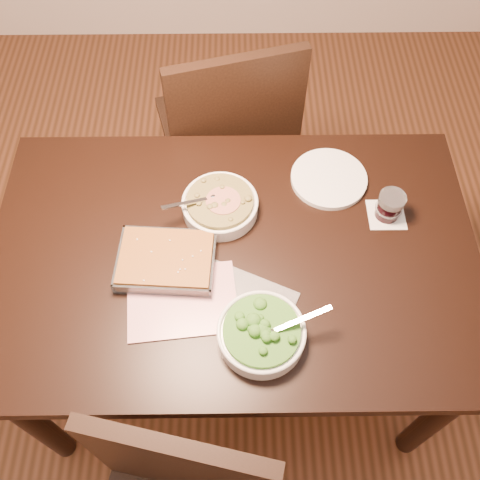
# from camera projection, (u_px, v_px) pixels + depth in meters

# --- Properties ---
(ground) EXTENTS (4.00, 4.00, 0.00)m
(ground) POSITION_uv_depth(u_px,v_px,m) (235.00, 349.00, 2.15)
(ground) COLOR #422513
(ground) RESTS_ON ground
(table) EXTENTS (1.40, 0.90, 0.75)m
(table) POSITION_uv_depth(u_px,v_px,m) (234.00, 269.00, 1.60)
(table) COLOR black
(table) RESTS_ON ground
(magazine_a) EXTENTS (0.31, 0.24, 0.01)m
(magazine_a) POSITION_uv_depth(u_px,v_px,m) (182.00, 301.00, 1.43)
(magazine_a) COLOR #BC3556
(magazine_a) RESTS_ON table
(magazine_b) EXTENTS (0.32, 0.28, 0.00)m
(magazine_b) POSITION_uv_depth(u_px,v_px,m) (241.00, 304.00, 1.43)
(magazine_b) COLOR #282830
(magazine_b) RESTS_ON table
(coaster) EXTENTS (0.11, 0.11, 0.00)m
(coaster) POSITION_uv_depth(u_px,v_px,m) (386.00, 215.00, 1.59)
(coaster) COLOR white
(coaster) RESTS_ON table
(stew_bowl) EXTENTS (0.24, 0.23, 0.09)m
(stew_bowl) POSITION_uv_depth(u_px,v_px,m) (220.00, 205.00, 1.57)
(stew_bowl) COLOR white
(stew_bowl) RESTS_ON table
(broccoli_bowl) EXTENTS (0.25, 0.23, 0.09)m
(broccoli_bowl) POSITION_uv_depth(u_px,v_px,m) (261.00, 333.00, 1.35)
(broccoli_bowl) COLOR white
(broccoli_bowl) RESTS_ON table
(baking_dish) EXTENTS (0.28, 0.21, 0.05)m
(baking_dish) POSITION_uv_depth(u_px,v_px,m) (166.00, 261.00, 1.48)
(baking_dish) COLOR silver
(baking_dish) RESTS_ON table
(wine_tumbler) EXTENTS (0.08, 0.08, 0.09)m
(wine_tumbler) POSITION_uv_depth(u_px,v_px,m) (390.00, 205.00, 1.55)
(wine_tumbler) COLOR black
(wine_tumbler) RESTS_ON coaster
(dinner_plate) EXTENTS (0.24, 0.24, 0.02)m
(dinner_plate) POSITION_uv_depth(u_px,v_px,m) (329.00, 179.00, 1.65)
(dinner_plate) COLOR white
(dinner_plate) RESTS_ON table
(chair_far) EXTENTS (0.57, 0.57, 0.99)m
(chair_far) POSITION_uv_depth(u_px,v_px,m) (229.00, 132.00, 2.03)
(chair_far) COLOR black
(chair_far) RESTS_ON ground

